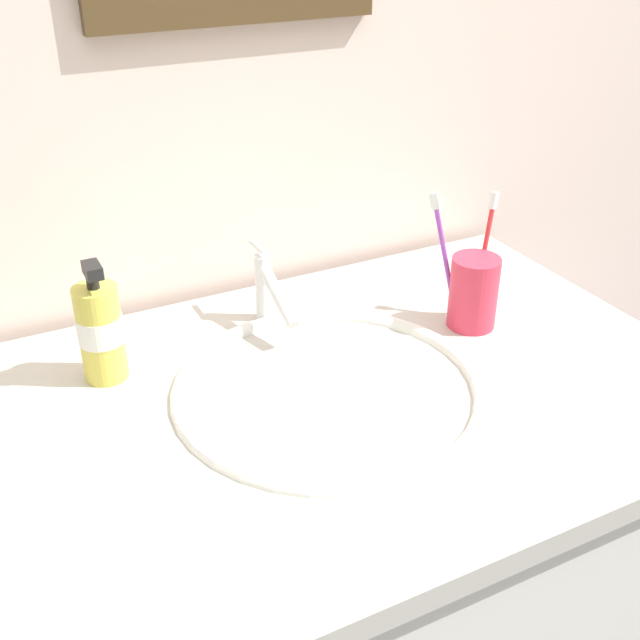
{
  "coord_description": "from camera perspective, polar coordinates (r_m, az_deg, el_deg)",
  "views": [
    {
      "loc": [
        -0.42,
        -0.74,
        1.42
      ],
      "look_at": [
        -0.02,
        0.04,
        0.93
      ],
      "focal_mm": 44.13,
      "sensor_mm": 36.0,
      "label": 1
    }
  ],
  "objects": [
    {
      "name": "tiled_wall_back",
      "position": [
        1.21,
        -6.47,
        18.83
      ],
      "size": [
        2.15,
        0.04,
        2.4
      ],
      "primitive_type": "cube",
      "color": "beige",
      "rests_on": "ground"
    },
    {
      "name": "vanity_counter",
      "position": [
        1.32,
        1.8,
        -20.06
      ],
      "size": [
        0.95,
        0.66,
        0.84
      ],
      "color": "silver",
      "rests_on": "ground"
    },
    {
      "name": "sink_basin",
      "position": [
        1.05,
        0.75,
        -6.75
      ],
      "size": [
        0.42,
        0.42,
        0.11
      ],
      "color": "white",
      "rests_on": "vanity_counter"
    },
    {
      "name": "faucet",
      "position": [
        1.15,
        -3.78,
        2.28
      ],
      "size": [
        0.02,
        0.15,
        0.12
      ],
      "color": "silver",
      "rests_on": "sink_basin"
    },
    {
      "name": "toothbrush_cup",
      "position": [
        1.17,
        11.07,
        1.98
      ],
      "size": [
        0.07,
        0.07,
        0.11
      ],
      "primitive_type": "cylinder",
      "color": "#D8334C",
      "rests_on": "vanity_counter"
    },
    {
      "name": "toothbrush_purple",
      "position": [
        1.15,
        8.96,
        5.07
      ],
      "size": [
        0.05,
        0.05,
        0.2
      ],
      "color": "purple",
      "rests_on": "toothbrush_cup"
    },
    {
      "name": "toothbrush_red",
      "position": [
        1.18,
        11.88,
        5.19
      ],
      "size": [
        0.04,
        0.03,
        0.19
      ],
      "color": "red",
      "rests_on": "toothbrush_cup"
    },
    {
      "name": "soap_dispenser",
      "position": [
        1.06,
        -15.64,
        -0.74
      ],
      "size": [
        0.06,
        0.06,
        0.17
      ],
      "color": "#DBCC4C",
      "rests_on": "vanity_counter"
    }
  ]
}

